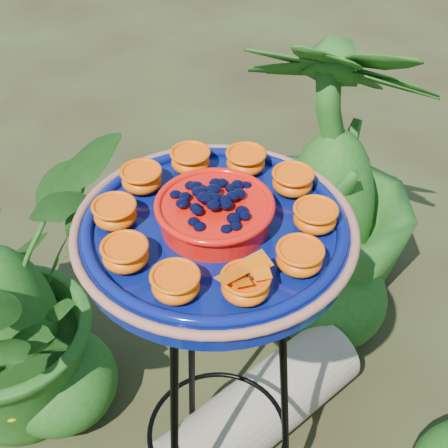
% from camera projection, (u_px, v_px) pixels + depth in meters
% --- Properties ---
extents(tripod_stand, '(0.37, 0.37, 0.90)m').
position_uv_depth(tripod_stand, '(217.00, 370.00, 1.29)').
color(tripod_stand, black).
rests_on(tripod_stand, ground).
extents(feeder_dish, '(0.52, 0.52, 0.11)m').
position_uv_depth(feeder_dish, '(215.00, 226.00, 1.03)').
color(feeder_dish, '#07115B').
rests_on(feeder_dish, tripod_stand).
extents(driftwood_log, '(0.62, 0.28, 0.20)m').
position_uv_depth(driftwood_log, '(262.00, 407.00, 1.73)').
color(driftwood_log, gray).
rests_on(driftwood_log, ground).
extents(shrub_back_right, '(0.77, 0.77, 0.98)m').
position_uv_depth(shrub_back_right, '(332.00, 177.00, 1.88)').
color(shrub_back_right, '#1B4913').
rests_on(shrub_back_right, ground).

